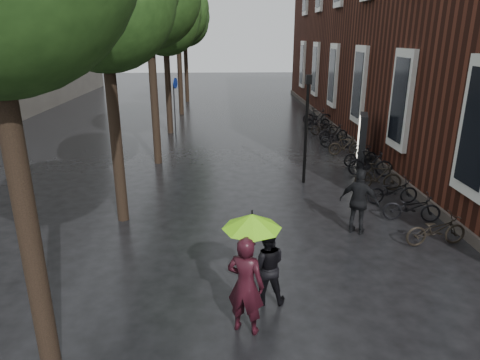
{
  "coord_description": "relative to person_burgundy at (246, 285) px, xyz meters",
  "views": [
    {
      "loc": [
        -1.09,
        -4.9,
        5.25
      ],
      "look_at": [
        -0.66,
        5.47,
        1.72
      ],
      "focal_mm": 32.0,
      "sensor_mm": 36.0,
      "label": 1
    }
  ],
  "objects": [
    {
      "name": "brick_building",
      "position": [
        11.18,
        17.68,
        5.03
      ],
      "size": [
        10.2,
        33.2,
        12.0
      ],
      "color": "#38160F",
      "rests_on": "ground"
    },
    {
      "name": "street_trees",
      "position": [
        -3.28,
        14.13,
        5.38
      ],
      "size": [
        4.33,
        34.03,
        8.91
      ],
      "color": "black",
      "rests_on": "ground"
    },
    {
      "name": "person_burgundy",
      "position": [
        0.0,
        0.0,
        0.0
      ],
      "size": [
        0.83,
        0.7,
        1.92
      ],
      "primitive_type": "imported",
      "rotation": [
        0.0,
        0.0,
        2.74
      ],
      "color": "black",
      "rests_on": "ground"
    },
    {
      "name": "person_black",
      "position": [
        0.47,
        0.9,
        -0.13
      ],
      "size": [
        0.83,
        0.66,
        1.66
      ],
      "primitive_type": "imported",
      "rotation": [
        0.0,
        0.0,
        3.11
      ],
      "color": "black",
      "rests_on": "ground"
    },
    {
      "name": "lime_umbrella",
      "position": [
        0.14,
        0.52,
        1.03
      ],
      "size": [
        1.13,
        1.13,
        1.66
      ],
      "rotation": [
        0.0,
        0.0,
        -0.08
      ],
      "color": "black",
      "rests_on": "ground"
    },
    {
      "name": "pedestrian_walking",
      "position": [
        3.33,
        4.05,
        -0.04
      ],
      "size": [
        1.15,
        0.96,
        1.84
      ],
      "primitive_type": "imported",
      "rotation": [
        0.0,
        0.0,
        2.57
      ],
      "color": "black",
      "rests_on": "ground"
    },
    {
      "name": "parked_bicycles",
      "position": [
        5.24,
        11.07,
        -0.5
      ],
      "size": [
        2.05,
        16.71,
        1.05
      ],
      "color": "black",
      "rests_on": "ground"
    },
    {
      "name": "ad_lightbox",
      "position": [
        5.56,
        10.94,
        0.09
      ],
      "size": [
        0.32,
        1.39,
        2.09
      ],
      "rotation": [
        0.0,
        0.0,
        -0.3
      ],
      "color": "black",
      "rests_on": "ground"
    },
    {
      "name": "lamp_post",
      "position": [
        2.63,
        8.36,
        1.43
      ],
      "size": [
        0.2,
        0.2,
        3.94
      ],
      "rotation": [
        0.0,
        0.0,
        0.38
      ],
      "color": "black",
      "rests_on": "ground"
    },
    {
      "name": "cycle_sign",
      "position": [
        -2.93,
        16.68,
        1.08
      ],
      "size": [
        0.16,
        0.56,
        3.09
      ],
      "rotation": [
        0.0,
        0.0,
        -0.25
      ],
      "color": "#262628",
      "rests_on": "ground"
    }
  ]
}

